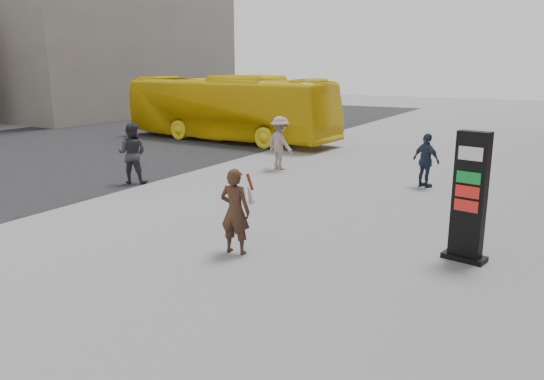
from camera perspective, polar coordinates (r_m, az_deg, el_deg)
The scene contains 9 objects.
ground at distance 10.87m, azimuth -5.52°, elevation -5.51°, with size 100.00×100.00×0.00m, color #9E9EA3.
road at distance 23.48m, azimuth -24.77°, elevation 3.59°, with size 16.00×60.00×0.01m, color black.
bg_building_far at distance 41.30m, azimuth -17.33°, elevation 14.91°, with size 10.00×18.00×10.00m, color gray.
info_pylon at distance 10.13m, azimuth 20.47°, elevation -0.74°, with size 0.82×0.51×2.37m.
woman at distance 9.96m, azimuth -3.97°, elevation -2.17°, with size 0.66×0.61×1.64m.
bus at distance 24.98m, azimuth -4.72°, elevation 8.77°, with size 2.52×10.79×3.00m, color yellow.
pedestrian_a at distance 16.41m, azimuth -14.82°, elevation 3.85°, with size 0.88×0.69×1.82m, color #2F2E36.
pedestrian_b at distance 17.97m, azimuth 0.88°, elevation 5.06°, with size 1.16×0.67×1.80m, color gray.
pedestrian_c at distance 15.98m, azimuth 16.25°, elevation 3.06°, with size 0.92×0.38×1.58m, color #263245.
Camera 1 is at (6.00, -8.35, 3.52)m, focal length 35.00 mm.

